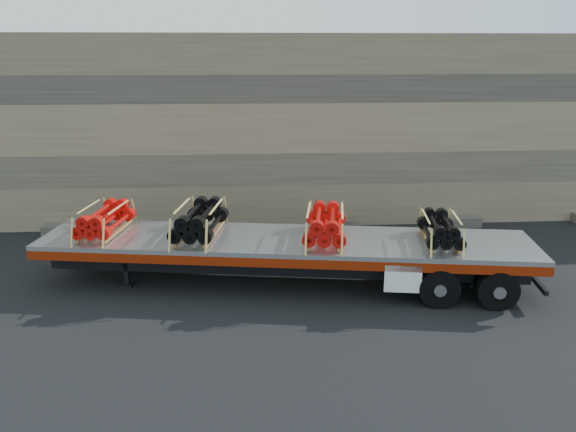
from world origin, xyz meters
name	(u,v)px	position (x,y,z in m)	size (l,w,h in m)	color
ground	(289,278)	(0.00, 0.00, 0.00)	(120.00, 120.00, 0.00)	black
rock_wall	(277,129)	(0.00, 6.50, 3.50)	(44.00, 3.00, 7.00)	#7A6B54
trailer	(285,261)	(-0.15, -0.37, 0.69)	(13.71, 2.64, 1.37)	#AEB1B6
bundle_front	(105,220)	(-5.26, 0.43, 1.75)	(1.06, 2.13, 0.75)	red
bundle_midfront	(200,221)	(-2.52, 0.00, 1.79)	(1.19, 2.37, 0.84)	black
bundle_midrear	(325,225)	(0.96, -0.55, 1.77)	(1.13, 2.26, 0.80)	red
bundle_rear	(440,230)	(4.05, -1.03, 1.72)	(0.99, 1.99, 0.70)	black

